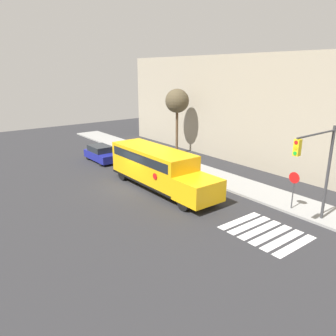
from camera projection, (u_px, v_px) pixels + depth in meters
ground_plane at (132, 187)px, 24.01m from camera, size 60.00×60.00×0.00m
sidewalk_strip at (197, 170)px, 27.79m from camera, size 44.00×3.00×0.15m
building_backdrop at (250, 109)px, 30.22m from camera, size 32.00×4.00×9.60m
crosswalk_stripes at (265, 232)px, 17.39m from camera, size 4.00×3.20×0.01m
school_bus at (158, 167)px, 23.42m from camera, size 9.83×2.57×2.85m
parked_car at (101, 154)px, 30.67m from camera, size 4.07×1.76×1.47m
stop_sign at (294, 185)px, 19.62m from camera, size 0.69×0.10×2.47m
traffic_light at (319, 163)px, 17.04m from camera, size 0.28×3.64×5.48m
tree_near_sidewalk at (177, 102)px, 32.12m from camera, size 2.34×2.34×6.52m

